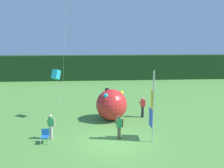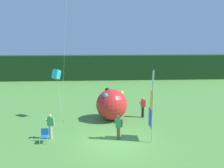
% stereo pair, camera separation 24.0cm
% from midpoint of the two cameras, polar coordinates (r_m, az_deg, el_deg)
% --- Properties ---
extents(ground_plane, '(120.00, 120.00, 0.00)m').
position_cam_midpoint_polar(ground_plane, '(15.66, 1.07, -13.79)').
color(ground_plane, '#518E3D').
extents(distant_treeline, '(80.00, 2.40, 4.00)m').
position_cam_midpoint_polar(distant_treeline, '(38.72, -1.78, 4.05)').
color(distant_treeline, '#193819').
rests_on(distant_treeline, ground).
extents(banner_flag, '(0.06, 1.03, 4.68)m').
position_cam_midpoint_polar(banner_flag, '(15.27, 10.00, -5.63)').
color(banner_flag, '#B7B7BC').
rests_on(banner_flag, ground).
extents(person_near_banner, '(0.55, 0.48, 1.70)m').
position_cam_midpoint_polar(person_near_banner, '(16.20, -14.31, -9.80)').
color(person_near_banner, '#B7B2A3').
rests_on(person_near_banner, ground).
extents(person_mid_field, '(0.55, 0.48, 1.76)m').
position_cam_midpoint_polar(person_mid_field, '(20.07, 7.84, -5.45)').
color(person_mid_field, black).
rests_on(person_mid_field, ground).
extents(person_far_left, '(0.55, 0.48, 1.63)m').
position_cam_midpoint_polar(person_far_left, '(15.72, 2.01, -10.26)').
color(person_far_left, brown).
rests_on(person_far_left, ground).
extents(inflatable_balloon, '(2.54, 2.54, 2.63)m').
position_cam_midpoint_polar(inflatable_balloon, '(19.23, 0.26, -5.03)').
color(inflatable_balloon, red).
rests_on(inflatable_balloon, ground).
extents(folding_chair, '(0.51, 0.51, 0.89)m').
position_cam_midpoint_polar(folding_chair, '(15.93, -15.65, -11.76)').
color(folding_chair, '#BCBCC1').
rests_on(folding_chair, ground).
extents(kite_cyan_box_0, '(1.01, 1.62, 4.14)m').
position_cam_midpoint_polar(kite_cyan_box_0, '(19.78, -13.02, 2.30)').
color(kite_cyan_box_0, brown).
rests_on(kite_cyan_box_0, ground).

